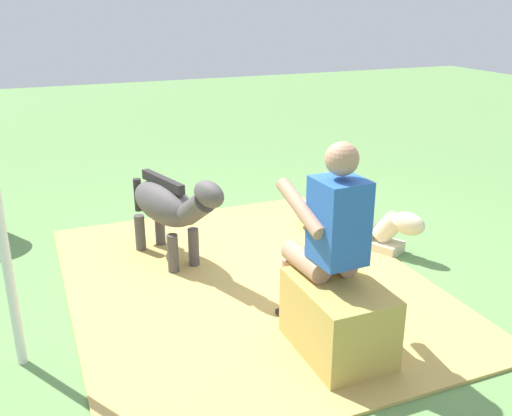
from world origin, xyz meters
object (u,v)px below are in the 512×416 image
at_px(hay_bale, 338,319).
at_px(person_seated, 327,234).
at_px(pony_standing, 169,206).
at_px(pony_lying, 343,220).

height_order(hay_bale, person_seated, person_seated).
bearing_deg(hay_bale, person_seated, 2.05).
xyz_separation_m(hay_bale, pony_standing, (1.69, 0.63, 0.28)).
height_order(hay_bale, pony_standing, pony_standing).
bearing_deg(pony_standing, person_seated, -157.82).
distance_m(hay_bale, pony_standing, 1.83).
bearing_deg(person_seated, pony_lying, -34.82).
xyz_separation_m(hay_bale, person_seated, (0.17, 0.01, 0.51)).
relative_size(person_seated, pony_lying, 1.04).
xyz_separation_m(person_seated, pony_standing, (1.53, 0.62, -0.24)).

